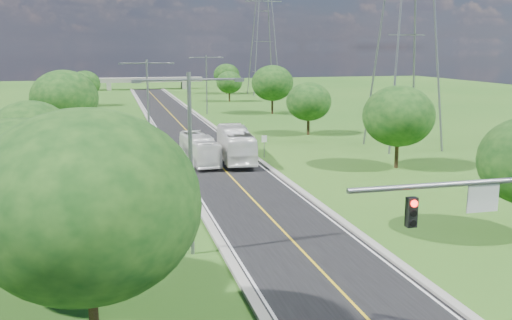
# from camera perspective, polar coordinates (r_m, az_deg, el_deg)

# --- Properties ---
(ground) EXTENTS (260.00, 260.00, 0.00)m
(ground) POSITION_cam_1_polar(r_m,az_deg,el_deg) (79.38, -7.01, 2.97)
(ground) COLOR #245718
(ground) RESTS_ON ground
(road) EXTENTS (8.00, 150.00, 0.06)m
(road) POSITION_cam_1_polar(r_m,az_deg,el_deg) (85.27, -7.54, 3.55)
(road) COLOR black
(road) RESTS_ON ground
(curb_left) EXTENTS (0.50, 150.00, 0.22)m
(curb_left) POSITION_cam_1_polar(r_m,az_deg,el_deg) (84.86, -10.40, 3.48)
(curb_left) COLOR gray
(curb_left) RESTS_ON ground
(curb_right) EXTENTS (0.50, 150.00, 0.22)m
(curb_right) POSITION_cam_1_polar(r_m,az_deg,el_deg) (85.87, -4.72, 3.71)
(curb_right) COLOR gray
(curb_right) RESTS_ON ground
(signal_mast) EXTENTS (8.54, 0.33, 7.20)m
(signal_mast) POSITION_cam_1_polar(r_m,az_deg,el_deg) (22.72, 23.77, -6.03)
(signal_mast) COLOR slate
(signal_mast) RESTS_ON ground
(speed_limit_sign) EXTENTS (0.55, 0.09, 2.40)m
(speed_limit_sign) POSITION_cam_1_polar(r_m,az_deg,el_deg) (58.76, 0.83, 1.75)
(speed_limit_sign) COLOR slate
(speed_limit_sign) RESTS_ON ground
(overpass) EXTENTS (30.00, 3.00, 3.20)m
(overpass) POSITION_cam_1_polar(r_m,az_deg,el_deg) (158.49, -10.88, 7.82)
(overpass) COLOR gray
(overpass) RESTS_ON ground
(streetlight_near_left) EXTENTS (5.90, 0.25, 10.00)m
(streetlight_near_left) POSITION_cam_1_polar(r_m,az_deg,el_deg) (30.67, -6.58, 1.14)
(streetlight_near_left) COLOR slate
(streetlight_near_left) RESTS_ON ground
(streetlight_mid_left) EXTENTS (5.90, 0.25, 10.00)m
(streetlight_mid_left) POSITION_cam_1_polar(r_m,az_deg,el_deg) (63.28, -10.76, 6.20)
(streetlight_mid_left) COLOR slate
(streetlight_mid_left) RESTS_ON ground
(streetlight_far_right) EXTENTS (5.90, 0.25, 10.00)m
(streetlight_far_right) POSITION_cam_1_polar(r_m,az_deg,el_deg) (97.41, -4.97, 8.04)
(streetlight_far_right) COLOR slate
(streetlight_far_right) RESTS_ON ground
(power_tower_near) EXTENTS (9.00, 6.40, 28.00)m
(power_tower_near) POSITION_cam_1_polar(r_m,az_deg,el_deg) (66.27, 14.93, 13.22)
(power_tower_near) COLOR slate
(power_tower_near) RESTS_ON ground
(power_tower_far) EXTENTS (9.00, 6.40, 28.00)m
(power_tower_far) POSITION_cam_1_polar(r_m,az_deg,el_deg) (137.76, 0.76, 12.36)
(power_tower_far) COLOR slate
(power_tower_far) RESTS_ON ground
(tree_la) EXTENTS (7.14, 7.14, 8.30)m
(tree_la) POSITION_cam_1_polar(r_m,az_deg,el_deg) (26.90, -22.45, -2.55)
(tree_la) COLOR black
(tree_la) RESTS_ON ground
(tree_lb) EXTENTS (6.30, 6.30, 7.33)m
(tree_lb) POSITION_cam_1_polar(r_m,az_deg,el_deg) (46.78, -21.58, 2.29)
(tree_lb) COLOR black
(tree_lb) RESTS_ON ground
(tree_lc) EXTENTS (7.56, 7.56, 8.79)m
(tree_lc) POSITION_cam_1_polar(r_m,az_deg,el_deg) (68.34, -18.62, 5.86)
(tree_lc) COLOR black
(tree_lc) RESTS_ON ground
(tree_ld) EXTENTS (6.72, 6.72, 7.82)m
(tree_ld) POSITION_cam_1_polar(r_m,az_deg,el_deg) (92.40, -18.84, 6.70)
(tree_ld) COLOR black
(tree_ld) RESTS_ON ground
(tree_le) EXTENTS (5.88, 5.88, 6.84)m
(tree_le) POSITION_cam_1_polar(r_m,az_deg,el_deg) (116.21, -16.74, 7.33)
(tree_le) COLOR black
(tree_le) RESTS_ON ground
(tree_lf) EXTENTS (7.98, 7.98, 9.28)m
(tree_lf) POSITION_cam_1_polar(r_m,az_deg,el_deg) (20.66, -16.53, -4.36)
(tree_lf) COLOR black
(tree_lf) RESTS_ON ground
(tree_rb) EXTENTS (6.72, 6.72, 7.82)m
(tree_rb) POSITION_cam_1_polar(r_m,az_deg,el_deg) (54.92, 14.06, 4.28)
(tree_rb) COLOR black
(tree_rb) RESTS_ON ground
(tree_rc) EXTENTS (5.88, 5.88, 6.84)m
(tree_rc) POSITION_cam_1_polar(r_m,az_deg,el_deg) (74.61, 5.29, 5.84)
(tree_rc) COLOR black
(tree_rc) RESTS_ON ground
(tree_rd) EXTENTS (7.14, 7.14, 8.30)m
(tree_rd) POSITION_cam_1_polar(r_m,az_deg,el_deg) (97.93, 1.65, 7.70)
(tree_rd) COLOR black
(tree_rd) RESTS_ON ground
(tree_re) EXTENTS (5.46, 5.46, 6.35)m
(tree_re) POSITION_cam_1_polar(r_m,az_deg,el_deg) (120.68, -2.69, 7.76)
(tree_re) COLOR black
(tree_re) RESTS_ON ground
(tree_rf) EXTENTS (6.30, 6.30, 7.33)m
(tree_rf) POSITION_cam_1_polar(r_m,az_deg,el_deg) (140.91, -2.96, 8.51)
(tree_rf) COLOR black
(tree_rf) RESTS_ON ground
(bus_outbound) EXTENTS (3.87, 11.91, 3.26)m
(bus_outbound) POSITION_cam_1_polar(r_m,az_deg,el_deg) (57.32, -2.06, 1.59)
(bus_outbound) COLOR white
(bus_outbound) RESTS_ON road
(bus_inbound) EXTENTS (2.76, 9.91, 2.73)m
(bus_inbound) POSITION_cam_1_polar(r_m,az_deg,el_deg) (56.43, -5.69, 1.12)
(bus_inbound) COLOR white
(bus_inbound) RESTS_ON road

